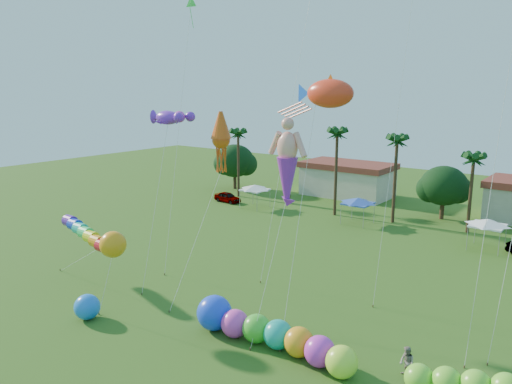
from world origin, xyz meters
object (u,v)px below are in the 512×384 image
Objects in this scene: caterpillar_inflatable at (266,332)px; car_a at (228,197)px; spectator_b at (407,363)px; blue_ball at (87,307)px.

car_a is at bearing 132.46° from caterpillar_inflatable.
spectator_b is at bearing -122.54° from car_a.
blue_ball is (-11.78, -4.32, -0.09)m from caterpillar_inflatable.
blue_ball is (15.19, -32.28, 0.18)m from car_a.
blue_ball reaches higher than car_a.
caterpillar_inflatable is 12.55m from blue_ball.
spectator_b is 8.13m from caterpillar_inflatable.
car_a is 43.52m from spectator_b.
caterpillar_inflatable is 6.45× the size of blue_ball.
caterpillar_inflatable is at bearing 20.15° from blue_ball.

